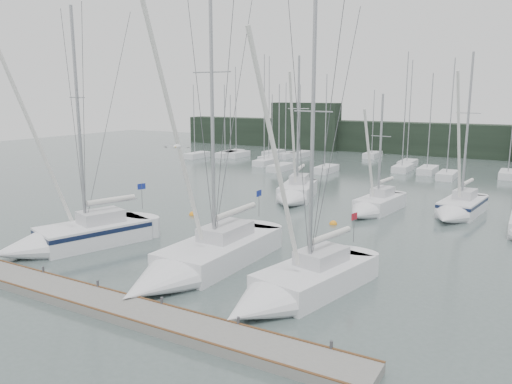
# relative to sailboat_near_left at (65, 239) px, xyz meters

# --- Properties ---
(ground) EXTENTS (160.00, 160.00, 0.00)m
(ground) POSITION_rel_sailboat_near_left_xyz_m (9.23, -0.02, -0.67)
(ground) COLOR #4D5E5B
(ground) RESTS_ON ground
(dock) EXTENTS (24.00, 2.00, 0.40)m
(dock) POSITION_rel_sailboat_near_left_xyz_m (9.23, -5.02, -0.47)
(dock) COLOR slate
(dock) RESTS_ON ground
(far_treeline) EXTENTS (90.00, 4.00, 5.00)m
(far_treeline) POSITION_rel_sailboat_near_left_xyz_m (9.23, 61.98, 1.83)
(far_treeline) COLOR black
(far_treeline) RESTS_ON ground
(far_building_left) EXTENTS (12.00, 3.00, 8.00)m
(far_building_left) POSITION_rel_sailboat_near_left_xyz_m (-10.77, 59.98, 3.33)
(far_building_left) COLOR black
(far_building_left) RESTS_ON ground
(mast_forest) EXTENTS (60.06, 26.03, 14.86)m
(mast_forest) POSITION_rel_sailboat_near_left_xyz_m (6.34, 42.06, -0.19)
(mast_forest) COLOR silver
(mast_forest) RESTS_ON ground
(sailboat_near_left) EXTENTS (6.18, 10.11, 15.78)m
(sailboat_near_left) POSITION_rel_sailboat_near_left_xyz_m (0.00, 0.00, 0.00)
(sailboat_near_left) COLOR silver
(sailboat_near_left) RESTS_ON ground
(sailboat_near_center) EXTENTS (3.74, 12.35, 18.18)m
(sailboat_near_center) POSITION_rel_sailboat_near_left_xyz_m (9.62, 0.31, -0.05)
(sailboat_near_center) COLOR silver
(sailboat_near_center) RESTS_ON ground
(sailboat_near_right) EXTENTS (5.07, 9.96, 14.87)m
(sailboat_near_right) POSITION_rel_sailboat_near_left_xyz_m (15.61, -0.13, -0.09)
(sailboat_near_right) COLOR silver
(sailboat_near_right) RESTS_ON ground
(sailboat_mid_b) EXTENTS (4.74, 8.92, 13.72)m
(sailboat_mid_b) POSITION_rel_sailboat_near_left_xyz_m (6.27, 19.96, -0.03)
(sailboat_mid_b) COLOR silver
(sailboat_mid_b) RESTS_ON ground
(sailboat_mid_c) EXTENTS (3.35, 7.92, 10.29)m
(sailboat_mid_c) POSITION_rel_sailboat_near_left_xyz_m (13.81, 18.74, -0.11)
(sailboat_mid_c) COLOR silver
(sailboat_mid_c) RESTS_ON ground
(sailboat_mid_d) EXTENTS (3.60, 8.20, 13.53)m
(sailboat_mid_d) POSITION_rel_sailboat_near_left_xyz_m (19.94, 20.92, -0.05)
(sailboat_mid_d) COLOR silver
(sailboat_mid_d) RESTS_ON ground
(buoy_b) EXTENTS (0.58, 0.58, 0.58)m
(buoy_b) POSITION_rel_sailboat_near_left_xyz_m (12.29, 14.06, -0.67)
(buoy_b) COLOR orange
(buoy_b) RESTS_ON ground
(buoy_c) EXTENTS (0.59, 0.59, 0.59)m
(buoy_c) POSITION_rel_sailboat_near_left_xyz_m (1.44, 11.19, -0.67)
(buoy_c) COLOR orange
(buoy_c) RESTS_ON ground
(seagull) EXTENTS (1.09, 0.54, 0.22)m
(seagull) POSITION_rel_sailboat_near_left_xyz_m (10.54, -1.83, 6.49)
(seagull) COLOR white
(seagull) RESTS_ON ground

